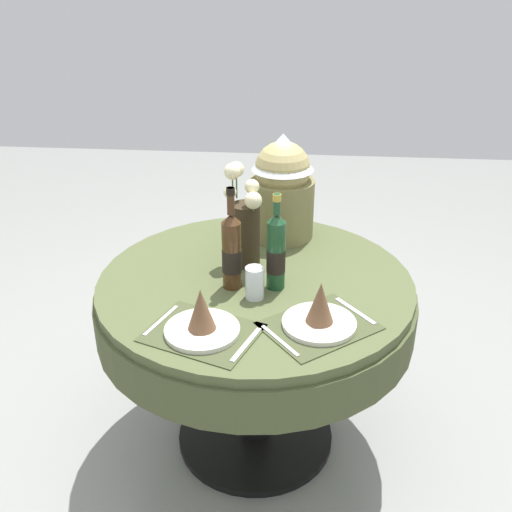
% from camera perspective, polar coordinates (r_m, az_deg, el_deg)
% --- Properties ---
extents(ground, '(8.00, 8.00, 0.00)m').
position_cam_1_polar(ground, '(2.66, -0.06, -16.91)').
color(ground, gray).
extents(dining_table, '(1.19, 1.19, 0.78)m').
position_cam_1_polar(dining_table, '(2.27, -0.07, -5.24)').
color(dining_table, '#4C5633').
rests_on(dining_table, ground).
extents(place_setting_left, '(0.41, 0.36, 0.16)m').
position_cam_1_polar(place_setting_left, '(1.88, -5.22, -6.21)').
color(place_setting_left, '#41492B').
rests_on(place_setting_left, dining_table).
extents(place_setting_right, '(0.43, 0.42, 0.16)m').
position_cam_1_polar(place_setting_right, '(1.92, 6.12, -5.55)').
color(place_setting_right, '#41492B').
rests_on(place_setting_right, dining_table).
extents(flower_vase, '(0.15, 0.18, 0.39)m').
position_cam_1_polar(flower_vase, '(2.23, -1.08, 3.27)').
color(flower_vase, '#332819').
rests_on(flower_vase, dining_table).
extents(wine_bottle_left, '(0.07, 0.07, 0.38)m').
position_cam_1_polar(wine_bottle_left, '(2.08, -2.34, 0.48)').
color(wine_bottle_left, '#422814').
rests_on(wine_bottle_left, dining_table).
extents(wine_bottle_centre, '(0.07, 0.07, 0.36)m').
position_cam_1_polar(wine_bottle_centre, '(2.08, 1.93, 0.40)').
color(wine_bottle_centre, '#194223').
rests_on(wine_bottle_centre, dining_table).
extents(tumbler_near_left, '(0.07, 0.07, 0.12)m').
position_cam_1_polar(tumbler_near_left, '(2.05, -0.14, -2.58)').
color(tumbler_near_left, silver).
rests_on(tumbler_near_left, dining_table).
extents(gift_tub_back_centre, '(0.27, 0.27, 0.44)m').
position_cam_1_polar(gift_tub_back_centre, '(2.45, 2.53, 6.99)').
color(gift_tub_back_centre, olive).
rests_on(gift_tub_back_centre, dining_table).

